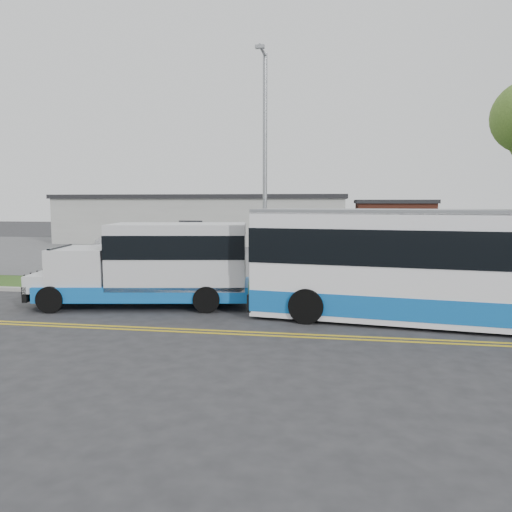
% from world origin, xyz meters
% --- Properties ---
extents(ground, '(140.00, 140.00, 0.00)m').
position_xyz_m(ground, '(0.00, 0.00, 0.00)').
color(ground, '#28282B').
rests_on(ground, ground).
extents(lane_line_north, '(70.00, 0.12, 0.01)m').
position_xyz_m(lane_line_north, '(0.00, -3.85, 0.01)').
color(lane_line_north, gold).
rests_on(lane_line_north, ground).
extents(lane_line_south, '(70.00, 0.12, 0.01)m').
position_xyz_m(lane_line_south, '(0.00, -4.15, 0.01)').
color(lane_line_south, gold).
rests_on(lane_line_south, ground).
extents(curb, '(80.00, 0.30, 0.15)m').
position_xyz_m(curb, '(0.00, 1.10, 0.07)').
color(curb, '#9E9B93').
rests_on(curb, ground).
extents(verge, '(80.00, 3.30, 0.10)m').
position_xyz_m(verge, '(0.00, 2.90, 0.05)').
color(verge, '#264C19').
rests_on(verge, ground).
extents(parking_lot, '(80.00, 25.00, 0.10)m').
position_xyz_m(parking_lot, '(0.00, 17.00, 0.05)').
color(parking_lot, '#4C4C4F').
rests_on(parking_lot, ground).
extents(commercial_building, '(25.40, 10.40, 4.35)m').
position_xyz_m(commercial_building, '(-6.00, 27.00, 2.18)').
color(commercial_building, '#9E9E99').
rests_on(commercial_building, ground).
extents(brick_wing, '(6.30, 7.30, 3.90)m').
position_xyz_m(brick_wing, '(10.50, 26.00, 1.96)').
color(brick_wing, brown).
rests_on(brick_wing, ground).
extents(streetlight_near, '(0.35, 1.53, 9.50)m').
position_xyz_m(streetlight_near, '(3.00, 2.73, 5.23)').
color(streetlight_near, gray).
rests_on(streetlight_near, verge).
extents(shuttle_bus, '(7.96, 3.69, 2.94)m').
position_xyz_m(shuttle_bus, '(-0.32, -0.74, 1.57)').
color(shuttle_bus, '#105EB7').
rests_on(shuttle_bus, ground).
extents(transit_bus, '(12.81, 4.53, 3.48)m').
position_xyz_m(transit_bus, '(9.62, -1.80, 1.76)').
color(transit_bus, white).
rests_on(transit_bus, ground).
extents(pedestrian, '(0.64, 0.49, 1.58)m').
position_xyz_m(pedestrian, '(-1.48, 1.90, 0.89)').
color(pedestrian, black).
rests_on(pedestrian, verge).
extents(parked_car_a, '(2.06, 4.55, 1.45)m').
position_xyz_m(parked_car_a, '(-8.07, 12.99, 0.82)').
color(parked_car_a, '#B2B5B9').
rests_on(parked_car_a, parking_lot).
extents(parked_car_b, '(2.61, 5.02, 1.39)m').
position_xyz_m(parked_car_b, '(-9.49, 14.61, 0.80)').
color(parked_car_b, silver).
rests_on(parked_car_b, parking_lot).
extents(grocery_bag_left, '(0.32, 0.32, 0.32)m').
position_xyz_m(grocery_bag_left, '(-1.78, 1.65, 0.26)').
color(grocery_bag_left, white).
rests_on(grocery_bag_left, verge).
extents(grocery_bag_right, '(0.32, 0.32, 0.32)m').
position_xyz_m(grocery_bag_right, '(-1.18, 2.15, 0.26)').
color(grocery_bag_right, white).
rests_on(grocery_bag_right, verge).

